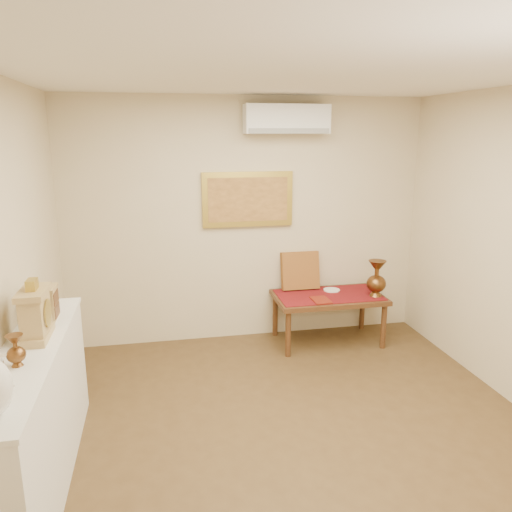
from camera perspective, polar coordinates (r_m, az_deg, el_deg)
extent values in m
plane|color=brown|center=(4.02, 5.33, -21.21)|extent=(4.50, 4.50, 0.00)
plane|color=white|center=(3.32, 6.44, 20.58)|extent=(4.50, 4.50, 0.00)
cube|color=beige|center=(5.56, -1.00, 3.97)|extent=(4.00, 0.02, 2.70)
cube|color=maroon|center=(5.63, 8.30, -4.42)|extent=(1.14, 0.59, 0.01)
cylinder|color=white|center=(5.77, 8.64, -3.86)|extent=(0.19, 0.19, 0.01)
cube|color=maroon|center=(5.42, 7.43, -5.00)|extent=(0.19, 0.26, 0.01)
cube|color=maroon|center=(5.74, 5.05, -1.66)|extent=(0.43, 0.19, 0.44)
cube|color=white|center=(3.73, -23.78, -16.83)|extent=(0.35, 2.00, 0.95)
cube|color=white|center=(3.52, -24.56, -9.91)|extent=(0.37, 2.02, 0.03)
cube|color=tan|center=(3.65, -23.70, -8.26)|extent=(0.16, 0.36, 0.05)
cube|color=tan|center=(3.60, -23.93, -6.04)|extent=(0.14, 0.30, 0.25)
cylinder|color=beige|center=(3.59, -22.76, -6.01)|extent=(0.01, 0.17, 0.17)
cylinder|color=#B29839|center=(3.59, -22.68, -6.01)|extent=(0.01, 0.19, 0.19)
cube|color=tan|center=(3.56, -24.16, -3.84)|extent=(0.17, 0.34, 0.04)
cube|color=#B29839|center=(3.54, -24.25, -2.99)|extent=(0.06, 0.11, 0.07)
cube|color=tan|center=(3.97, -22.92, -5.13)|extent=(0.15, 0.20, 0.22)
cube|color=#522F18|center=(3.97, -21.76, -5.78)|extent=(0.01, 0.17, 0.09)
cube|color=#522F18|center=(3.94, -21.89, -4.40)|extent=(0.01, 0.17, 0.09)
cube|color=tan|center=(3.94, -23.09, -3.44)|extent=(0.16, 0.21, 0.02)
cube|color=#522F18|center=(5.64, 8.29, -4.70)|extent=(1.20, 0.70, 0.05)
cylinder|color=#522F18|center=(5.32, 3.69, -8.90)|extent=(0.06, 0.06, 0.50)
cylinder|color=#522F18|center=(5.68, 14.36, -7.80)|extent=(0.06, 0.06, 0.50)
cylinder|color=#522F18|center=(5.84, 2.20, -6.74)|extent=(0.06, 0.06, 0.50)
cylinder|color=#522F18|center=(6.17, 12.05, -5.90)|extent=(0.06, 0.06, 0.50)
cube|color=#B29839|center=(5.50, -0.96, 6.49)|extent=(1.00, 0.05, 0.60)
cube|color=#B6823F|center=(5.48, -0.91, 6.46)|extent=(0.88, 0.01, 0.48)
cube|color=white|center=(5.44, 3.51, 15.36)|extent=(0.90, 0.24, 0.30)
cube|color=gray|center=(5.33, 3.83, 14.09)|extent=(0.86, 0.02, 0.05)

